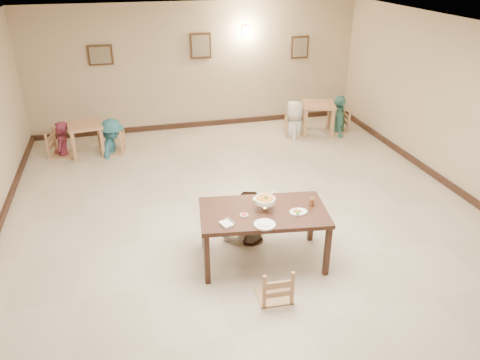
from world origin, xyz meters
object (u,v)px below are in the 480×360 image
object	(u,v)px
main_table	(263,216)
bg_chair_lr	(111,130)
chair_far	(245,210)
bg_diner_a	(58,122)
bg_table_right	(318,109)
bg_chair_rr	(339,112)
curry_warmer	(265,200)
bg_diner_b	(110,120)
bg_diner_d	(340,96)
bg_chair_rl	(295,116)
chair_near	(275,267)
main_diner	(246,192)
bg_chair_ll	(60,132)
bg_diner_c	(296,101)
bg_table_left	(85,130)
drink_glass	(312,202)

from	to	relation	value
main_table	bg_chair_lr	xyz separation A→B (m)	(-2.03, 4.63, -0.21)
chair_far	bg_diner_a	size ratio (longest dim) A/B	0.57
bg_table_right	bg_chair_rr	distance (m)	0.59
curry_warmer	chair_far	bearing A→B (deg)	97.99
bg_table_right	bg_diner_b	distance (m)	4.83
bg_diner_d	bg_chair_rl	bearing A→B (deg)	105.64
main_table	curry_warmer	size ratio (longest dim) A/B	5.85
chair_near	curry_warmer	size ratio (longest dim) A/B	2.92
main_diner	bg_diner_b	distance (m)	4.46
bg_chair_ll	bg_diner_d	world-z (taller)	bg_diner_d
main_table	bg_diner_c	size ratio (longest dim) A/B	1.10
bg_chair_rl	bg_diner_c	xyz separation A→B (m)	(0.00, 0.00, 0.36)
chair_near	bg_diner_c	world-z (taller)	bg_diner_c
chair_near	bg_diner_c	xyz separation A→B (m)	(2.32, 5.48, 0.38)
bg_chair_rr	bg_diner_c	bearing A→B (deg)	-83.43
bg_chair_rl	bg_diner_d	xyz separation A→B (m)	(1.14, 0.01, 0.40)
curry_warmer	bg_table_left	bearing A→B (deg)	118.93
curry_warmer	bg_diner_d	bearing A→B (deg)	54.40
chair_far	bg_table_right	xyz separation A→B (m)	(2.88, 3.94, 0.18)
chair_far	bg_chair_lr	world-z (taller)	bg_chair_lr
curry_warmer	bg_diner_d	world-z (taller)	bg_diner_d
bg_chair_ll	bg_diner_d	size ratio (longest dim) A/B	0.61
bg_chair_rr	bg_diner_d	bearing A→B (deg)	-173.79
curry_warmer	bg_chair_lr	world-z (taller)	curry_warmer
drink_glass	bg_table_right	world-z (taller)	drink_glass
bg_diner_c	chair_far	bearing A→B (deg)	-12.11
bg_diner_c	bg_chair_lr	bearing A→B (deg)	-71.27
main_diner	bg_chair_rl	distance (m)	4.68
bg_table_left	bg_diner_b	distance (m)	0.57
bg_table_right	bg_chair_rl	bearing A→B (deg)	176.11
bg_chair_rr	drink_glass	bearing A→B (deg)	-23.34
main_table	bg_chair_rr	size ratio (longest dim) A/B	1.89
bg_table_right	bg_diner_b	bearing A→B (deg)	-179.83
bg_diner_d	bg_diner_a	bearing A→B (deg)	104.74
bg_chair_ll	bg_diner_d	xyz separation A→B (m)	(6.46, -0.06, 0.35)
chair_far	drink_glass	world-z (taller)	drink_glass
chair_far	bg_diner_b	distance (m)	4.39
bg_chair_lr	bg_chair_rr	bearing A→B (deg)	98.58
bg_chair_lr	bg_diner_c	size ratio (longest dim) A/B	0.62
curry_warmer	bg_chair_rr	xyz separation A→B (m)	(3.35, 4.68, -0.48)
drink_glass	bg_diner_d	distance (m)	5.43
main_diner	main_table	bearing A→B (deg)	94.90
chair_far	curry_warmer	world-z (taller)	curry_warmer
bg_diner_b	bg_diner_c	world-z (taller)	bg_diner_c
curry_warmer	bg_table_left	size ratio (longest dim) A/B	0.41
bg_chair_rl	bg_diner_c	distance (m)	0.36
chair_near	curry_warmer	xyz separation A→B (m)	(0.11, 0.81, 0.51)
bg_table_right	bg_diner_c	bearing A→B (deg)	176.11
bg_table_right	bg_diner_a	distance (m)	5.89
chair_far	bg_table_left	xyz separation A→B (m)	(-2.48, 3.97, 0.13)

